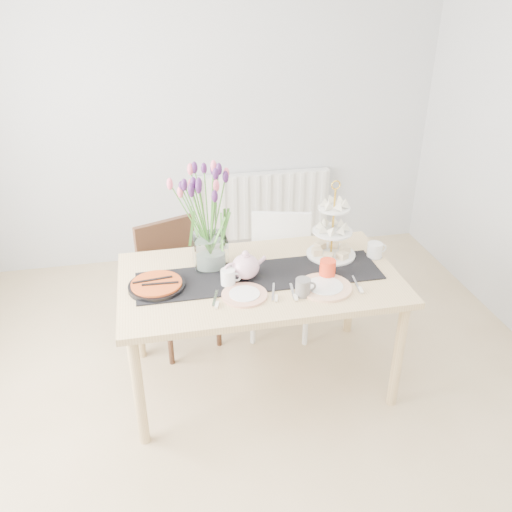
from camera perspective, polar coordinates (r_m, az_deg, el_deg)
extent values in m
plane|color=tan|center=(3.20, 0.14, -18.36)|extent=(4.50, 4.50, 0.00)
plane|color=#B5B8BA|center=(4.54, -5.88, 15.06)|extent=(4.00, 0.00, 4.00)
cube|color=white|center=(4.82, 0.63, 5.37)|extent=(1.20, 0.08, 0.60)
cube|color=tan|center=(3.12, 0.40, -2.49)|extent=(1.60, 0.90, 0.04)
cylinder|color=tan|center=(2.99, -12.25, -13.79)|extent=(0.06, 0.06, 0.71)
cylinder|color=tan|center=(3.25, 14.73, -10.12)|extent=(0.06, 0.06, 0.71)
cylinder|color=tan|center=(3.59, -12.44, -5.75)|extent=(0.06, 0.06, 0.71)
cylinder|color=tan|center=(3.82, 9.97, -3.30)|extent=(0.06, 0.06, 0.71)
cube|color=#321E12|center=(3.65, -7.96, -3.37)|extent=(0.54, 0.54, 0.04)
cube|color=#321E12|center=(3.69, -9.48, 0.83)|extent=(0.40, 0.19, 0.40)
cylinder|color=#321E12|center=(3.58, -9.05, -8.53)|extent=(0.04, 0.04, 0.41)
cylinder|color=#321E12|center=(3.70, -3.98, -6.78)|extent=(0.04, 0.04, 0.41)
cylinder|color=#321E12|center=(3.85, -11.34, -5.78)|extent=(0.04, 0.04, 0.41)
cylinder|color=#321E12|center=(3.97, -6.56, -4.26)|extent=(0.04, 0.04, 0.41)
cube|color=white|center=(3.75, 2.55, -2.34)|extent=(0.50, 0.50, 0.04)
cube|color=white|center=(3.81, 2.65, 1.87)|extent=(0.41, 0.14, 0.39)
cylinder|color=white|center=(3.72, -0.33, -6.60)|extent=(0.04, 0.04, 0.40)
cylinder|color=white|center=(3.72, 5.25, -6.72)|extent=(0.04, 0.04, 0.40)
cylinder|color=white|center=(4.02, -0.06, -3.67)|extent=(0.04, 0.04, 0.40)
cylinder|color=white|center=(4.02, 5.08, -3.79)|extent=(0.04, 0.04, 0.40)
cube|color=black|center=(3.11, 0.41, -2.11)|extent=(1.40, 0.35, 0.01)
cube|color=silver|center=(3.18, -4.86, 0.47)|extent=(0.19, 0.19, 0.19)
cylinder|color=gold|center=(3.26, 8.11, 3.39)|extent=(0.01, 0.01, 0.44)
cylinder|color=white|center=(3.35, 7.88, 0.21)|extent=(0.30, 0.30, 0.01)
cylinder|color=white|center=(3.28, 8.05, 2.60)|extent=(0.24, 0.24, 0.01)
cylinder|color=white|center=(3.22, 8.23, 5.00)|extent=(0.19, 0.19, 0.01)
cylinder|color=silver|center=(3.37, 12.38, 0.61)|extent=(0.10, 0.10, 0.09)
cylinder|color=black|center=(3.04, -10.40, -3.16)|extent=(0.31, 0.31, 0.03)
cylinder|color=#C4441B|center=(3.03, -10.43, -2.85)|extent=(0.28, 0.28, 0.01)
cylinder|color=slate|center=(2.92, 4.96, -3.30)|extent=(0.08, 0.08, 0.10)
cylinder|color=white|center=(3.01, -2.96, -2.28)|extent=(0.09, 0.09, 0.10)
cylinder|color=#FC3C1C|center=(3.10, 7.54, -1.37)|extent=(0.13, 0.13, 0.11)
cylinder|color=silver|center=(2.93, -1.22, -4.11)|extent=(0.31, 0.31, 0.01)
cylinder|color=white|center=(3.02, 7.25, -3.28)|extent=(0.34, 0.34, 0.02)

